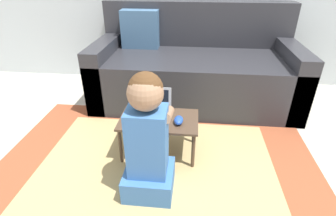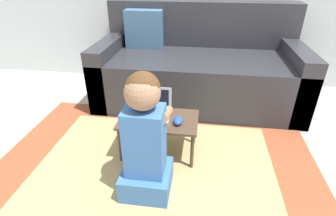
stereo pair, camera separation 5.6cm
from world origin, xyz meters
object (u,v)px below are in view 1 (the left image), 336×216
Objects in this scene: couch at (194,68)px; laptop at (151,112)px; laptop_desk at (159,123)px; computer_mouse at (179,120)px; person_seated at (148,140)px.

couch is 7.05× the size of laptop.
couch is at bearing 73.03° from laptop.
laptop_desk is (-0.22, -0.94, -0.06)m from couch.
laptop_desk is at bearing 164.18° from computer_mouse.
couch is 0.97m from laptop_desk.
laptop is (-0.06, 0.03, 0.07)m from laptop_desk.
person_seated is (-0.15, -0.32, 0.06)m from computer_mouse.
couch is at bearing 79.96° from person_seated.
computer_mouse is 0.36m from person_seated.
couch is 2.47× the size of person_seated.
laptop is 0.40m from person_seated.
couch reaches higher than laptop_desk.
computer_mouse is (-0.08, -0.98, -0.00)m from couch.
laptop_desk is 0.38m from person_seated.
couch is 1.32m from person_seated.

